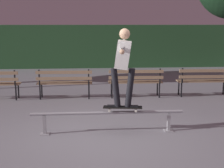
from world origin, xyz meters
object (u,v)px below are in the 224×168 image
at_px(grind_rail, 107,116).
at_px(skateboarder, 123,61).
at_px(park_bench_rightmost, 204,79).
at_px(park_bench_left_center, 65,81).
at_px(skateboard, 123,107).
at_px(park_bench_right_center, 136,80).

bearing_deg(grind_rail, skateboarder, -0.07).
bearing_deg(grind_rail, park_bench_rightmost, 44.93).
xyz_separation_m(grind_rail, skateboarder, (0.31, -0.00, 1.10)).
bearing_deg(park_bench_rightmost, park_bench_left_center, 180.00).
bearing_deg(skateboard, park_bench_rightmost, 47.89).
bearing_deg(park_bench_left_center, skateboard, -66.38).
bearing_deg(skateboarder, grind_rail, 179.93).
distance_m(skateboarder, park_bench_left_center, 3.52).
distance_m(grind_rail, park_bench_left_center, 3.29).
height_order(grind_rail, skateboarder, skateboarder).
relative_size(skateboarder, park_bench_left_center, 0.97).
xyz_separation_m(grind_rail, park_bench_left_center, (-1.05, 3.11, 0.19)).
bearing_deg(skateboarder, skateboard, 172.08).
distance_m(grind_rail, park_bench_right_center, 3.28).
relative_size(grind_rail, skateboarder, 1.97).
relative_size(skateboard, park_bench_rightmost, 0.50).
height_order(skateboard, park_bench_right_center, park_bench_right_center).
xyz_separation_m(grind_rail, park_bench_right_center, (1.03, 3.11, 0.19)).
relative_size(grind_rail, skateboard, 3.83).
relative_size(skateboarder, park_bench_rightmost, 0.97).
bearing_deg(skateboard, skateboarder, -7.92).
relative_size(grind_rail, park_bench_right_center, 1.91).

